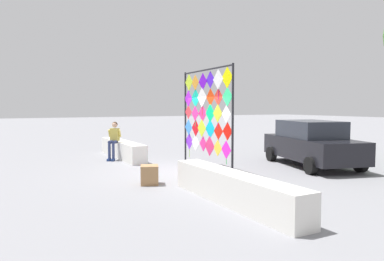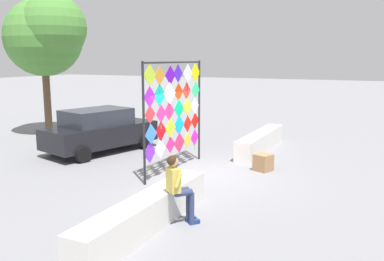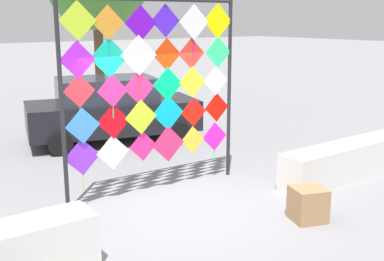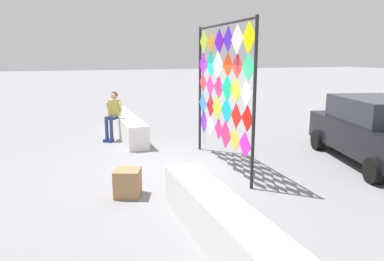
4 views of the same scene
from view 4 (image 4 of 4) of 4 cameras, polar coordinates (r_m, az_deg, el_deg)
name	(u,v)px [view 4 (image 4 of 4)]	position (r m, az deg, el deg)	size (l,w,h in m)	color
ground	(177,169)	(9.01, -2.37, -5.94)	(120.00, 120.00, 0.00)	gray
plaza_ledge_left	(126,125)	(12.74, -10.19, 0.78)	(4.46, 0.61, 0.71)	silver
plaza_ledge_right	(233,236)	(5.12, 6.34, -16.01)	(4.46, 0.61, 0.71)	silver
kite_display_rack	(222,84)	(8.90, 4.72, 7.20)	(3.44, 0.20, 3.47)	#232328
seated_vendor	(113,112)	(12.11, -12.22, 2.86)	(0.75, 0.70, 1.56)	navy
parked_car	(377,131)	(10.42, 26.88, -0.01)	(4.61, 2.90, 1.66)	black
cardboard_box_large	(128,183)	(7.37, -9.97, -7.98)	(0.50, 0.49, 0.54)	#9E754C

